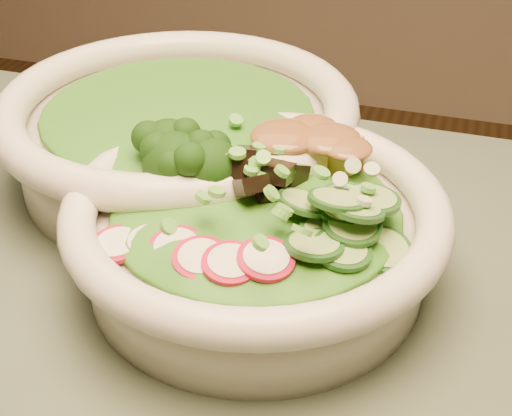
% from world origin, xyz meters
% --- Properties ---
extents(salad_bowl, '(0.26, 0.26, 0.07)m').
position_xyz_m(salad_bowl, '(-0.14, 0.14, 0.79)').
color(salad_bowl, silver).
rests_on(salad_bowl, dining_table).
extents(side_bowl, '(0.30, 0.30, 0.08)m').
position_xyz_m(side_bowl, '(-0.24, 0.25, 0.79)').
color(side_bowl, silver).
rests_on(side_bowl, dining_table).
extents(lettuce_bed, '(0.20, 0.20, 0.02)m').
position_xyz_m(lettuce_bed, '(-0.14, 0.14, 0.81)').
color(lettuce_bed, '#215C13').
rests_on(lettuce_bed, salad_bowl).
extents(side_lettuce, '(0.20, 0.20, 0.02)m').
position_xyz_m(side_lettuce, '(-0.24, 0.25, 0.81)').
color(side_lettuce, '#215C13').
rests_on(side_lettuce, side_bowl).
extents(broccoli_florets, '(0.09, 0.08, 0.04)m').
position_xyz_m(broccoli_florets, '(-0.19, 0.15, 0.82)').
color(broccoli_florets, black).
rests_on(broccoli_florets, salad_bowl).
extents(radish_slices, '(0.11, 0.06, 0.02)m').
position_xyz_m(radish_slices, '(-0.15, 0.07, 0.81)').
color(radish_slices, '#AA0D2C').
rests_on(radish_slices, salad_bowl).
extents(cucumber_slices, '(0.08, 0.08, 0.03)m').
position_xyz_m(cucumber_slices, '(-0.07, 0.12, 0.82)').
color(cucumber_slices, '#82AD60').
rests_on(cucumber_slices, salad_bowl).
extents(mushroom_heap, '(0.08, 0.08, 0.04)m').
position_xyz_m(mushroom_heap, '(-0.13, 0.15, 0.82)').
color(mushroom_heap, black).
rests_on(mushroom_heap, salad_bowl).
extents(tofu_cubes, '(0.10, 0.07, 0.03)m').
position_xyz_m(tofu_cubes, '(-0.12, 0.19, 0.82)').
color(tofu_cubes, '#A97A38').
rests_on(tofu_cubes, salad_bowl).
extents(peanut_sauce, '(0.07, 0.05, 0.02)m').
position_xyz_m(peanut_sauce, '(-0.12, 0.19, 0.83)').
color(peanut_sauce, brown).
rests_on(peanut_sauce, tofu_cubes).
extents(scallion_garnish, '(0.19, 0.19, 0.02)m').
position_xyz_m(scallion_garnish, '(-0.14, 0.14, 0.83)').
color(scallion_garnish, '#61B23F').
rests_on(scallion_garnish, salad_bowl).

